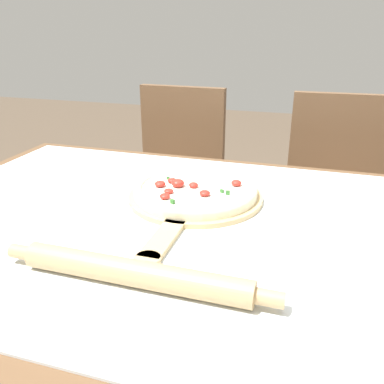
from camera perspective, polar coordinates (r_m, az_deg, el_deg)
The scene contains 7 objects.
dining_table at distance 0.94m, azimuth 0.80°, elevation -9.91°, with size 1.46×0.95×0.74m.
towel_cloth at distance 0.89m, azimuth 0.84°, elevation -4.61°, with size 1.38×0.87×0.00m.
pizza_peel at distance 0.99m, azimuth 0.16°, elevation -1.07°, with size 0.33×0.50×0.01m.
pizza at distance 1.00m, azimuth 0.47°, elevation 0.36°, with size 0.30×0.30×0.04m.
rolling_pin at distance 0.69m, azimuth -8.02°, elevation -11.21°, with size 0.49×0.05×0.05m.
chair_left at distance 1.79m, azimuth -2.29°, elevation 2.14°, with size 0.41×0.41×0.90m.
chair_right at distance 1.70m, azimuth 19.26°, elevation -0.24°, with size 0.41×0.41×0.90m.
Camera 1 is at (0.22, -0.76, 1.15)m, focal length 38.00 mm.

